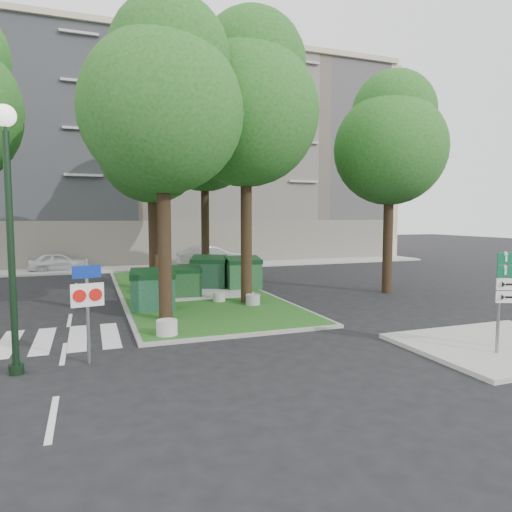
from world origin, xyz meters
name	(u,v)px	position (x,y,z in m)	size (l,w,h in m)	color
ground	(232,337)	(0.00, 0.00, 0.00)	(120.00, 120.00, 0.00)	black
median_island	(191,292)	(0.50, 8.00, 0.06)	(6.00, 16.00, 0.12)	#1B4413
median_kerb	(191,292)	(0.50, 8.00, 0.05)	(6.30, 16.30, 0.10)	gray
sidewalk_corner	(503,346)	(6.50, -3.50, 0.06)	(5.00, 4.00, 0.12)	#999993
building_sidewalk	(150,268)	(0.00, 18.50, 0.06)	(42.00, 3.00, 0.12)	#999993
zebra_crossing	(94,336)	(-3.75, 1.50, 0.01)	(5.00, 3.00, 0.01)	silver
apartment_building	(136,160)	(0.00, 26.00, 8.00)	(41.00, 12.00, 16.00)	#C2B791
tree_median_near_left	(164,96)	(-1.41, 2.56, 7.32)	(5.20, 5.20, 10.53)	black
tree_median_near_right	(248,99)	(2.09, 4.56, 7.99)	(5.60, 5.60, 11.46)	black
tree_median_mid	(153,140)	(-0.91, 9.06, 6.98)	(4.80, 4.80, 9.99)	black
tree_median_far	(206,127)	(2.29, 12.06, 8.32)	(5.80, 5.80, 11.93)	black
tree_street_right	(391,139)	(9.09, 5.06, 6.98)	(5.00, 5.00, 10.06)	black
dumpster_a	(153,290)	(-1.67, 4.28, 0.84)	(1.74, 1.33, 1.49)	#103B24
dumpster_b	(184,281)	(-0.07, 6.64, 0.75)	(1.48, 1.08, 1.32)	#0F3613
dumpster_c	(209,272)	(1.53, 8.60, 0.86)	(1.97, 1.70, 1.53)	black
dumpster_d	(243,273)	(3.00, 7.87, 0.84)	(1.67, 1.21, 1.51)	#14421C
bollard_left	(167,327)	(-1.79, 0.50, 0.34)	(0.60, 0.60, 0.43)	#B0B0AB
bollard_right	(253,300)	(2.04, 3.86, 0.32)	(0.55, 0.55, 0.39)	gray
bollard_mid	(219,297)	(1.02, 5.00, 0.30)	(0.50, 0.50, 0.35)	#9D9C98
litter_bin	(220,271)	(2.96, 11.73, 0.47)	(0.40, 0.40, 0.69)	orange
street_lamp	(9,208)	(-5.41, -1.28, 3.70)	(0.47, 0.47, 5.88)	black
traffic_sign_pole	(87,297)	(-3.89, -1.05, 1.61)	(0.75, 0.17, 2.51)	slate
car_white	(59,262)	(-5.63, 18.83, 0.62)	(1.45, 3.61, 1.23)	silver
car_silver	(212,257)	(3.95, 17.38, 0.76)	(1.61, 4.61, 1.52)	#97999E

